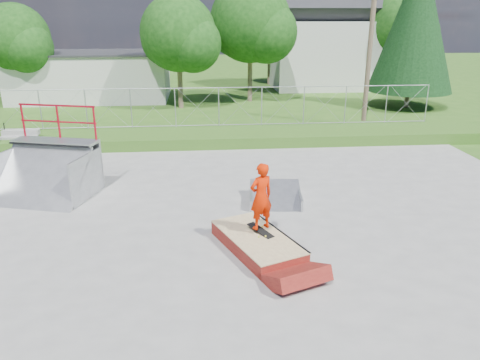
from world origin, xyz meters
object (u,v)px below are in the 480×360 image
object	(u,v)px
flat_bank_ramp	(275,196)
skater	(261,199)
grind_box	(257,243)
quarter_pipe	(42,156)

from	to	relation	value
flat_bank_ramp	skater	distance (m)	3.08
grind_box	flat_bank_ramp	xyz separation A→B (m)	(0.92, 2.96, 0.04)
quarter_pipe	skater	bearing A→B (deg)	-16.19
quarter_pipe	skater	distance (m)	7.32
flat_bank_ramp	skater	xyz separation A→B (m)	(-0.82, -2.78, 1.02)
skater	quarter_pipe	bearing A→B (deg)	-57.18
grind_box	skater	world-z (taller)	skater
skater	flat_bank_ramp	bearing A→B (deg)	-131.45
flat_bank_ramp	grind_box	bearing A→B (deg)	-100.95
quarter_pipe	grind_box	bearing A→B (deg)	-17.79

